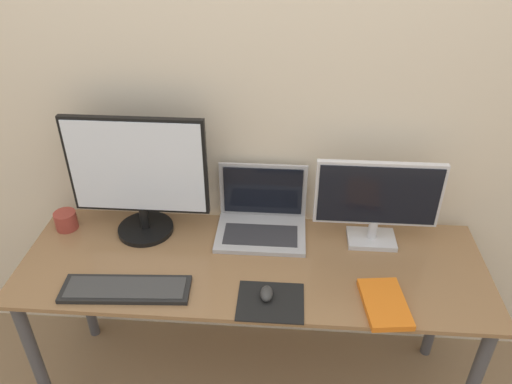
{
  "coord_description": "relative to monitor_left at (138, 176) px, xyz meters",
  "views": [
    {
      "loc": [
        0.12,
        -1.14,
        1.99
      ],
      "look_at": [
        0.01,
        0.39,
        0.99
      ],
      "focal_mm": 35.0,
      "sensor_mm": 36.0,
      "label": 1
    }
  ],
  "objects": [
    {
      "name": "wall_back",
      "position": [
        0.45,
        0.19,
        0.25
      ],
      "size": [
        7.0,
        0.05,
        2.5
      ],
      "color": "beige",
      "rests_on": "ground_plane"
    },
    {
      "name": "desk",
      "position": [
        0.45,
        -0.17,
        -0.37
      ],
      "size": [
        1.76,
        0.59,
        0.73
      ],
      "color": "olive",
      "rests_on": "ground_plane"
    },
    {
      "name": "monitor_left",
      "position": [
        0.0,
        0.0,
        0.0
      ],
      "size": [
        0.54,
        0.23,
        0.51
      ],
      "color": "black",
      "rests_on": "desk"
    },
    {
      "name": "monitor_right",
      "position": [
        0.92,
        0.0,
        -0.07
      ],
      "size": [
        0.48,
        0.13,
        0.36
      ],
      "color": "silver",
      "rests_on": "desk"
    },
    {
      "name": "laptop",
      "position": [
        0.48,
        0.05,
        -0.2
      ],
      "size": [
        0.36,
        0.26,
        0.26
      ],
      "color": "#ADADB2",
      "rests_on": "desk"
    },
    {
      "name": "keyboard",
      "position": [
        0.02,
        -0.35,
        -0.25
      ],
      "size": [
        0.46,
        0.16,
        0.02
      ],
      "color": "black",
      "rests_on": "desk"
    },
    {
      "name": "mousepad",
      "position": [
        0.53,
        -0.37,
        -0.26
      ],
      "size": [
        0.23,
        0.19,
        0.0
      ],
      "color": "black",
      "rests_on": "desk"
    },
    {
      "name": "mouse",
      "position": [
        0.52,
        -0.35,
        -0.24
      ],
      "size": [
        0.04,
        0.07,
        0.04
      ],
      "color": "#333333",
      "rests_on": "mousepad"
    },
    {
      "name": "book",
      "position": [
        0.92,
        -0.36,
        -0.25
      ],
      "size": [
        0.17,
        0.24,
        0.02
      ],
      "color": "orange",
      "rests_on": "desk"
    },
    {
      "name": "mug",
      "position": [
        -0.33,
        -0.01,
        -0.23
      ],
      "size": [
        0.09,
        0.09,
        0.08
      ],
      "color": "#99382D",
      "rests_on": "desk"
    }
  ]
}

